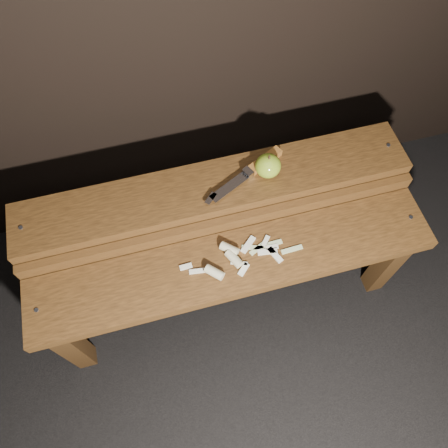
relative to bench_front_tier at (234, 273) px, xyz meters
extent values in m
plane|color=black|center=(0.00, 0.06, -0.35)|extent=(60.00, 60.00, 0.00)
cube|color=#37210D|center=(-0.54, -0.04, -0.16)|extent=(0.06, 0.06, 0.38)
cube|color=#37210D|center=(0.54, -0.04, -0.16)|extent=(0.06, 0.06, 0.38)
cube|color=#482B11|center=(0.00, 0.01, 0.05)|extent=(1.20, 0.20, 0.04)
cylinder|color=slate|center=(-0.56, 0.01, 0.07)|extent=(0.01, 0.01, 0.00)
cylinder|color=slate|center=(0.56, 0.01, 0.07)|extent=(0.01, 0.01, 0.00)
cube|color=#37210D|center=(-0.54, 0.26, -0.12)|extent=(0.06, 0.06, 0.46)
cube|color=#37210D|center=(0.54, 0.26, -0.12)|extent=(0.06, 0.06, 0.46)
cube|color=#482B11|center=(0.00, 0.13, 0.09)|extent=(1.20, 0.02, 0.05)
cube|color=#482B11|center=(0.00, 0.23, 0.13)|extent=(1.20, 0.18, 0.04)
cylinder|color=slate|center=(-0.56, 0.23, 0.15)|extent=(0.01, 0.01, 0.00)
cylinder|color=slate|center=(0.56, 0.23, 0.15)|extent=(0.01, 0.01, 0.00)
ellipsoid|color=olive|center=(0.16, 0.23, 0.18)|extent=(0.08, 0.08, 0.07)
cylinder|color=#382314|center=(0.16, 0.23, 0.22)|extent=(0.01, 0.01, 0.01)
cube|color=#925620|center=(0.17, 0.27, 0.16)|extent=(0.12, 0.08, 0.02)
cube|color=silver|center=(0.10, 0.24, 0.16)|extent=(0.03, 0.04, 0.03)
cube|color=silver|center=(0.04, 0.20, 0.16)|extent=(0.13, 0.08, 0.00)
cube|color=silver|center=(-0.02, 0.18, 0.16)|extent=(0.04, 0.04, 0.00)
cube|color=beige|center=(0.12, 0.00, 0.07)|extent=(0.04, 0.06, 0.01)
cube|color=beige|center=(0.05, 0.05, 0.07)|extent=(0.06, 0.05, 0.01)
cube|color=beige|center=(-0.11, 0.01, 0.07)|extent=(0.05, 0.02, 0.01)
cube|color=beige|center=(0.01, 0.00, 0.07)|extent=(0.05, 0.03, 0.01)
cube|color=beige|center=(0.02, -0.02, 0.07)|extent=(0.04, 0.04, 0.01)
cube|color=beige|center=(0.10, 0.01, 0.07)|extent=(0.06, 0.02, 0.01)
cube|color=beige|center=(0.11, 0.05, 0.07)|extent=(0.03, 0.04, 0.01)
cube|color=beige|center=(0.12, 0.02, 0.07)|extent=(0.04, 0.02, 0.01)
cube|color=beige|center=(-0.14, 0.03, 0.07)|extent=(0.04, 0.02, 0.01)
cylinder|color=#C9BB8C|center=(0.00, 0.05, 0.08)|extent=(0.06, 0.06, 0.03)
cylinder|color=#C9BB8C|center=(-0.06, -0.01, 0.08)|extent=(0.06, 0.06, 0.03)
cylinder|color=#C9BB8C|center=(0.00, 0.01, 0.08)|extent=(0.05, 0.06, 0.03)
cube|color=#BCC988|center=(0.08, 0.03, 0.07)|extent=(0.06, 0.04, 0.00)
cube|color=#BCC988|center=(0.07, 0.04, 0.07)|extent=(0.07, 0.03, 0.00)
cube|color=#BCC988|center=(0.17, 0.00, 0.07)|extent=(0.07, 0.02, 0.00)
cube|color=#BCC988|center=(0.12, 0.04, 0.07)|extent=(0.07, 0.02, 0.00)
camera|label=1|loc=(-0.16, -0.47, 1.23)|focal=35.00mm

